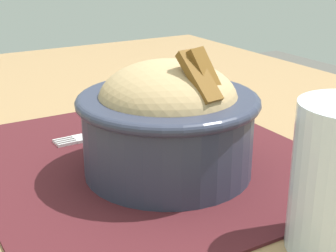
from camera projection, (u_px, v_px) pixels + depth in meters
The scene contains 4 objects.
table at pixel (133, 201), 0.58m from camera, with size 1.31×1.00×0.71m.
placemat at pixel (146, 160), 0.55m from camera, with size 0.39×0.36×0.00m, color #47191E.
bowl at pixel (168, 119), 0.50m from camera, with size 0.19×0.19×0.13m.
fork at pixel (100, 134), 0.62m from camera, with size 0.02×0.13×0.00m.
Camera 1 is at (-0.46, 0.23, 0.94)m, focal length 53.23 mm.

